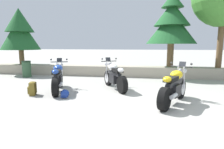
{
  "coord_description": "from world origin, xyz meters",
  "views": [
    {
      "loc": [
        -0.34,
        -5.38,
        1.71
      ],
      "look_at": [
        -1.42,
        1.2,
        0.65
      ],
      "focal_mm": 30.34,
      "sensor_mm": 36.0,
      "label": 1
    }
  ],
  "objects_px": {
    "trash_bin": "(27,69)",
    "motorcycle_white_centre": "(114,76)",
    "motorcycle_yellow_far_right": "(174,87)",
    "rider_backpack": "(32,88)",
    "rider_helmet": "(65,94)",
    "pine_tree_far_left": "(20,30)",
    "motorcycle_blue_near_left": "(58,78)",
    "pine_tree_mid_left": "(172,23)"
  },
  "relations": [
    {
      "from": "pine_tree_far_left",
      "to": "trash_bin",
      "type": "bearing_deg",
      "value": -48.0
    },
    {
      "from": "rider_helmet",
      "to": "trash_bin",
      "type": "distance_m",
      "value": 4.99
    },
    {
      "from": "motorcycle_white_centre",
      "to": "trash_bin",
      "type": "distance_m",
      "value": 5.34
    },
    {
      "from": "motorcycle_blue_near_left",
      "to": "trash_bin",
      "type": "xyz_separation_m",
      "value": [
        -2.98,
        2.61,
        -0.05
      ]
    },
    {
      "from": "motorcycle_white_centre",
      "to": "rider_helmet",
      "type": "distance_m",
      "value": 2.1
    },
    {
      "from": "motorcycle_blue_near_left",
      "to": "rider_backpack",
      "type": "relative_size",
      "value": 4.27
    },
    {
      "from": "motorcycle_blue_near_left",
      "to": "pine_tree_mid_left",
      "type": "bearing_deg",
      "value": 41.68
    },
    {
      "from": "motorcycle_white_centre",
      "to": "rider_helmet",
      "type": "relative_size",
      "value": 6.64
    },
    {
      "from": "motorcycle_yellow_far_right",
      "to": "rider_backpack",
      "type": "distance_m",
      "value": 4.62
    },
    {
      "from": "motorcycle_white_centre",
      "to": "pine_tree_far_left",
      "type": "xyz_separation_m",
      "value": [
        -6.01,
        3.05,
        2.05
      ]
    },
    {
      "from": "rider_backpack",
      "to": "pine_tree_far_left",
      "type": "relative_size",
      "value": 0.15
    },
    {
      "from": "motorcycle_yellow_far_right",
      "to": "rider_backpack",
      "type": "xyz_separation_m",
      "value": [
        -4.61,
        0.2,
        -0.24
      ]
    },
    {
      "from": "rider_helmet",
      "to": "trash_bin",
      "type": "xyz_separation_m",
      "value": [
        -3.59,
        3.44,
        0.3
      ]
    },
    {
      "from": "motorcycle_yellow_far_right",
      "to": "rider_helmet",
      "type": "distance_m",
      "value": 3.4
    },
    {
      "from": "motorcycle_yellow_far_right",
      "to": "rider_helmet",
      "type": "relative_size",
      "value": 6.83
    },
    {
      "from": "motorcycle_blue_near_left",
      "to": "trash_bin",
      "type": "relative_size",
      "value": 2.33
    },
    {
      "from": "pine_tree_far_left",
      "to": "trash_bin",
      "type": "distance_m",
      "value": 2.6
    },
    {
      "from": "motorcycle_blue_near_left",
      "to": "pine_tree_far_left",
      "type": "relative_size",
      "value": 0.62
    },
    {
      "from": "motorcycle_white_centre",
      "to": "trash_bin",
      "type": "relative_size",
      "value": 2.16
    },
    {
      "from": "motorcycle_blue_near_left",
      "to": "motorcycle_yellow_far_right",
      "type": "relative_size",
      "value": 1.05
    },
    {
      "from": "motorcycle_blue_near_left",
      "to": "trash_bin",
      "type": "height_order",
      "value": "motorcycle_blue_near_left"
    },
    {
      "from": "rider_backpack",
      "to": "pine_tree_mid_left",
      "type": "xyz_separation_m",
      "value": [
        5.13,
        4.69,
        2.58
      ]
    },
    {
      "from": "rider_backpack",
      "to": "pine_tree_far_left",
      "type": "height_order",
      "value": "pine_tree_far_left"
    },
    {
      "from": "motorcycle_white_centre",
      "to": "pine_tree_far_left",
      "type": "distance_m",
      "value": 7.04
    },
    {
      "from": "trash_bin",
      "to": "motorcycle_white_centre",
      "type": "bearing_deg",
      "value": -20.99
    },
    {
      "from": "pine_tree_mid_left",
      "to": "motorcycle_white_centre",
      "type": "bearing_deg",
      "value": -127.06
    },
    {
      "from": "motorcycle_yellow_far_right",
      "to": "pine_tree_far_left",
      "type": "relative_size",
      "value": 0.59
    },
    {
      "from": "motorcycle_white_centre",
      "to": "rider_backpack",
      "type": "height_order",
      "value": "motorcycle_white_centre"
    },
    {
      "from": "motorcycle_blue_near_left",
      "to": "rider_backpack",
      "type": "bearing_deg",
      "value": -132.62
    },
    {
      "from": "rider_helmet",
      "to": "pine_tree_mid_left",
      "type": "xyz_separation_m",
      "value": [
        3.89,
        4.85,
        2.69
      ]
    },
    {
      "from": "motorcycle_white_centre",
      "to": "motorcycle_yellow_far_right",
      "type": "relative_size",
      "value": 0.97
    },
    {
      "from": "trash_bin",
      "to": "rider_backpack",
      "type": "bearing_deg",
      "value": -54.33
    },
    {
      "from": "motorcycle_yellow_far_right",
      "to": "rider_helmet",
      "type": "height_order",
      "value": "motorcycle_yellow_far_right"
    },
    {
      "from": "pine_tree_mid_left",
      "to": "trash_bin",
      "type": "relative_size",
      "value": 4.39
    },
    {
      "from": "rider_helmet",
      "to": "rider_backpack",
      "type": "bearing_deg",
      "value": 172.75
    },
    {
      "from": "rider_backpack",
      "to": "rider_helmet",
      "type": "distance_m",
      "value": 1.25
    },
    {
      "from": "motorcycle_yellow_far_right",
      "to": "pine_tree_mid_left",
      "type": "xyz_separation_m",
      "value": [
        0.51,
        4.88,
        2.34
      ]
    },
    {
      "from": "pine_tree_far_left",
      "to": "motorcycle_white_centre",
      "type": "bearing_deg",
      "value": -26.91
    },
    {
      "from": "rider_helmet",
      "to": "motorcycle_white_centre",
      "type": "bearing_deg",
      "value": 47.78
    },
    {
      "from": "trash_bin",
      "to": "pine_tree_mid_left",
      "type": "bearing_deg",
      "value": 10.61
    },
    {
      "from": "motorcycle_blue_near_left",
      "to": "rider_backpack",
      "type": "height_order",
      "value": "motorcycle_blue_near_left"
    },
    {
      "from": "rider_backpack",
      "to": "trash_bin",
      "type": "xyz_separation_m",
      "value": [
        -2.36,
        3.29,
        0.19
      ]
    }
  ]
}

